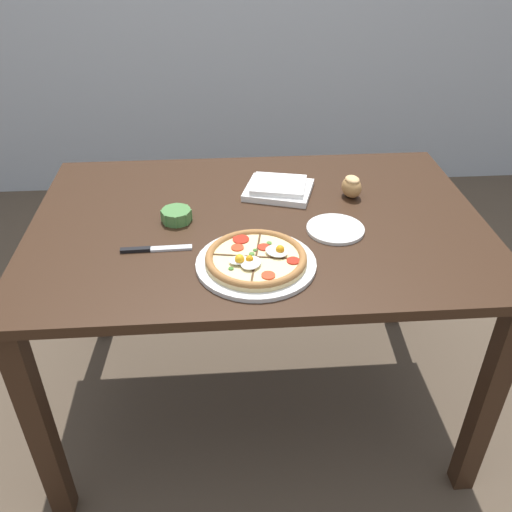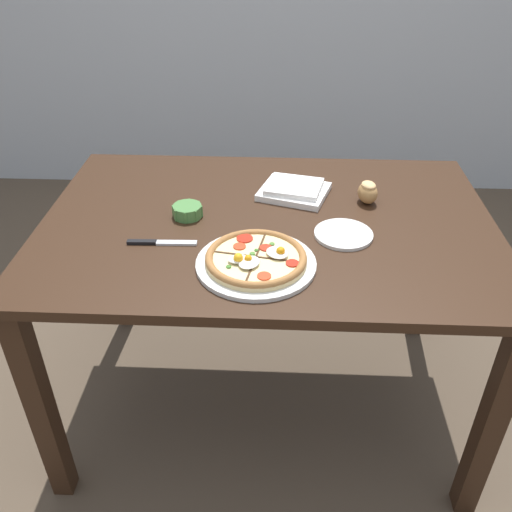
% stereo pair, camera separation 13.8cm
% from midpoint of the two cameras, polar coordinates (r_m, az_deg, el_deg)
% --- Properties ---
extents(ground_plane, '(12.00, 12.00, 0.00)m').
position_cam_midpoint_polar(ground_plane, '(2.09, -1.78, -14.51)').
color(ground_plane, brown).
extents(dining_table, '(1.33, 0.90, 0.76)m').
position_cam_midpoint_polar(dining_table, '(1.66, -2.18, 0.82)').
color(dining_table, '#331E11').
rests_on(dining_table, ground_plane).
extents(pizza, '(0.31, 0.31, 0.05)m').
position_cam_midpoint_polar(pizza, '(1.39, -2.84, -0.50)').
color(pizza, white).
rests_on(pizza, dining_table).
extents(ramekin_bowl, '(0.09, 0.09, 0.04)m').
position_cam_midpoint_polar(ramekin_bowl, '(1.61, -10.83, 4.18)').
color(ramekin_bowl, '#4C8442').
rests_on(ramekin_bowl, dining_table).
extents(napkin_folded, '(0.25, 0.23, 0.04)m').
position_cam_midpoint_polar(napkin_folded, '(1.74, 0.11, 7.08)').
color(napkin_folded, white).
rests_on(napkin_folded, dining_table).
extents(bread_piece_near, '(0.08, 0.09, 0.07)m').
position_cam_midpoint_polar(bread_piece_near, '(1.73, 7.78, 7.23)').
color(bread_piece_near, '#B27F47').
rests_on(bread_piece_near, dining_table).
extents(knife_main, '(0.19, 0.02, 0.01)m').
position_cam_midpoint_polar(knife_main, '(1.49, -13.17, 0.64)').
color(knife_main, silver).
rests_on(knife_main, dining_table).
extents(side_saucer, '(0.17, 0.17, 0.01)m').
position_cam_midpoint_polar(side_saucer, '(1.55, 5.84, 2.76)').
color(side_saucer, white).
rests_on(side_saucer, dining_table).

